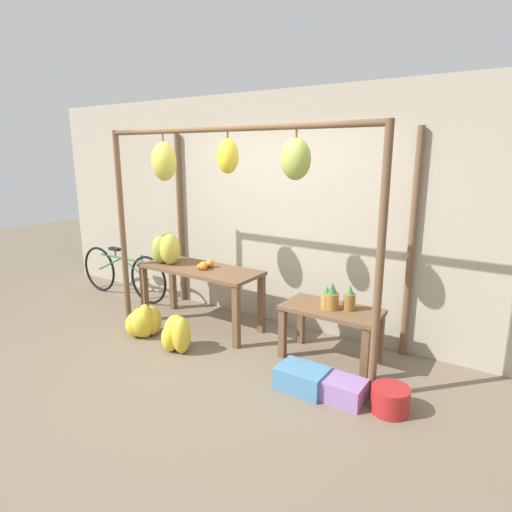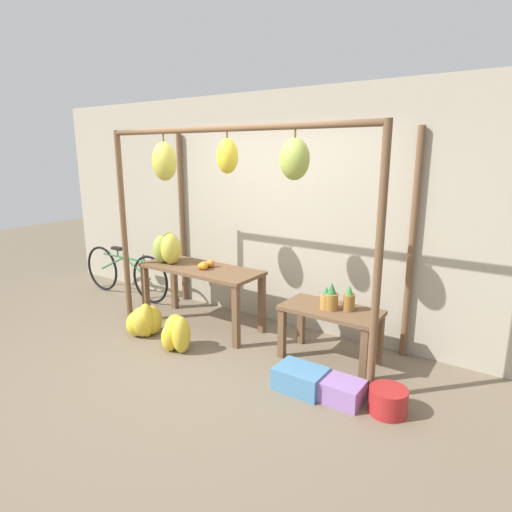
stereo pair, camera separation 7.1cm
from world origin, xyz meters
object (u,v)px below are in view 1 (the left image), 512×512
Objects in this scene: fruit_crate_purple at (341,390)px; pineapple_cluster at (336,299)px; banana_pile_ground_right at (176,334)px; fruit_crate_white at (302,378)px; parked_bicycle at (123,273)px; banana_pile_on_table at (167,248)px; banana_pile_ground_left at (143,322)px; blue_bucket at (390,400)px; orange_pile at (205,265)px.

pineapple_cluster is at bearing 119.17° from fruit_crate_purple.
banana_pile_ground_right reaches higher than fruit_crate_white.
parked_bicycle is (-3.42, 0.82, 0.26)m from fruit_crate_white.
banana_pile_on_table is 1.09× the size of banana_pile_ground_left.
pineapple_cluster is 0.76× the size of banana_pile_ground_left.
banana_pile_ground_left is at bearing -178.45° from blue_bucket.
banana_pile_on_table is at bearing 165.79° from fruit_crate_white.
orange_pile is 0.56× the size of banana_pile_ground_right.
fruit_crate_purple is (3.78, -0.79, -0.27)m from parked_bicycle.
fruit_crate_purple is (2.46, 0.02, -0.08)m from banana_pile_ground_left.
orange_pile reaches higher than blue_bucket.
fruit_crate_purple is (2.00, -0.58, -0.70)m from orange_pile.
banana_pile_on_table is 3.13m from blue_bucket.
banana_pile_on_table is 0.95m from banana_pile_ground_left.
parked_bicycle is at bearing 148.46° from banana_pile_ground_left.
banana_pile_ground_right is at bearing -176.40° from blue_bucket.
banana_pile_ground_left is (0.12, -0.55, -0.77)m from banana_pile_on_table.
pineapple_cluster is (2.23, 0.09, -0.25)m from banana_pile_on_table.
fruit_crate_white is at bearing 2.13° from banana_pile_ground_right.
banana_pile_on_table is at bearing 139.10° from banana_pile_ground_right.
orange_pile is at bearing 5.26° from banana_pile_on_table.
fruit_crate_purple is (0.34, -0.61, -0.59)m from pineapple_cluster.
banana_pile_on_table is 2.76m from fruit_crate_purple.
pineapple_cluster is at bearing 143.17° from blue_bucket.
parked_bicycle is 4.43× the size of fruit_crate_purple.
blue_bucket is at bearing 7.60° from fruit_crate_purple.
banana_pile_ground_right reaches higher than fruit_crate_purple.
banana_pile_on_table is at bearing -177.77° from pineapple_cluster.
orange_pile is 0.75× the size of blue_bucket.
parked_bicycle is at bearing 170.03° from blue_bucket.
orange_pile is (0.57, 0.05, -0.14)m from banana_pile_on_table.
orange_pile is at bearing 159.49° from fruit_crate_white.
fruit_crate_white is 1.41× the size of blue_bucket.
banana_pile_ground_right is 1.06× the size of fruit_crate_purple.
blue_bucket is (2.40, -0.52, -0.69)m from orange_pile.
pineapple_cluster reaches higher than blue_bucket.
fruit_crate_white is 0.25× the size of parked_bicycle.
parked_bicycle is at bearing 166.46° from fruit_crate_white.
banana_pile_ground_left is 1.05× the size of fruit_crate_purple.
banana_pile_ground_right is at bearing -78.41° from orange_pile.
orange_pile is at bearing -178.82° from pineapple_cluster.
banana_pile_on_table reaches higher than banana_pile_ground_left.
fruit_crate_purple is at bearing -60.83° from pineapple_cluster.
orange_pile reaches higher than banana_pile_ground_left.
orange_pile is 0.13× the size of parked_bicycle.
fruit_crate_white is at bearing -13.54° from parked_bicycle.
orange_pile is at bearing 163.87° from fruit_crate_purple.
blue_bucket is at bearing -36.83° from pineapple_cluster.
banana_pile_on_table is at bearing 102.09° from banana_pile_ground_left.
banana_pile_ground_left is 0.24× the size of parked_bicycle.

